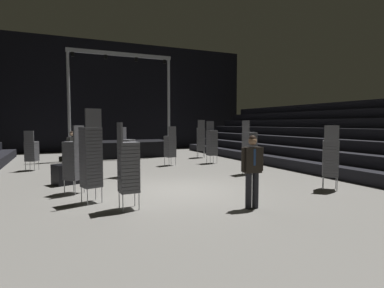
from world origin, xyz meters
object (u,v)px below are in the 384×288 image
Objects in this scene: chair_stack_front_right at (212,142)px; chair_stack_mid_centre at (32,151)px; crew_worker_near_stage at (72,147)px; chair_stack_front_left at (91,156)px; chair_stack_mid_left at (74,160)px; chair_stack_aisle_right at (127,152)px; man_with_tie at (252,167)px; chair_stack_aisle_left at (201,139)px; stage_riser at (119,147)px; chair_stack_mid_right at (128,166)px; equipment_road_case at (68,174)px; chair_stack_rear_centre at (170,146)px; chair_stack_rear_left at (249,147)px; chair_stack_rear_right at (330,158)px.

chair_stack_front_right is 8.25m from chair_stack_mid_centre.
chair_stack_front_left is at bearing 56.71° from crew_worker_near_stage.
chair_stack_aisle_right is at bearing 1.91° from chair_stack_mid_left.
chair_stack_front_right reaches higher than crew_worker_near_stage.
man_with_tie is 9.82m from crew_worker_near_stage.
chair_stack_mid_left is at bearing 2.74° from chair_stack_aisle_right.
chair_stack_front_left is at bearing -112.97° from chair_stack_aisle_left.
stage_riser is at bearing -160.24° from crew_worker_near_stage.
chair_stack_aisle_left reaches higher than chair_stack_mid_right.
man_with_tie is 1.02× the size of chair_stack_mid_centre.
chair_stack_mid_right is at bearing -70.29° from chair_stack_front_left.
chair_stack_mid_left is at bearing -85.58° from equipment_road_case.
chair_stack_mid_left is 1.05× the size of chair_stack_rear_centre.
stage_riser is 12.09m from chair_stack_mid_right.
chair_stack_rear_left reaches higher than chair_stack_mid_right.
chair_stack_rear_left reaches higher than chair_stack_rear_centre.
chair_stack_rear_centre is at bearing 153.63° from chair_stack_rear_right.
chair_stack_aisle_right is 2.29m from equipment_road_case.
chair_stack_mid_centre is (-1.45, 5.43, -0.13)m from chair_stack_mid_left.
chair_stack_aisle_left is 7.30m from crew_worker_near_stage.
stage_riser reaches higher than equipment_road_case.
chair_stack_aisle_right is at bearing 47.31° from chair_stack_front_left.
stage_riser reaches higher than crew_worker_near_stage.
chair_stack_rear_left reaches higher than chair_stack_rear_right.
man_with_tie is 4.04m from chair_stack_front_left.
chair_stack_mid_centre is 6.05m from chair_stack_rear_centre.
equipment_road_case is at bearing 22.01° from chair_stack_front_right.
crew_worker_near_stage is at bearing 85.67° from equipment_road_case.
chair_stack_rear_centre is at bearing -121.06° from chair_stack_aisle_left.
chair_stack_aisle_left is (3.55, 10.53, 0.12)m from man_with_tie.
chair_stack_front_left reaches higher than chair_stack_rear_left.
chair_stack_aisle_left is (6.26, 9.41, 0.08)m from chair_stack_mid_right.
chair_stack_aisle_left is (0.61, 2.62, 0.04)m from chair_stack_front_right.
chair_stack_rear_left is 3.53m from chair_stack_rear_right.
chair_stack_aisle_left is at bearing -101.46° from man_with_tie.
equipment_road_case is (-4.66, -2.98, -0.61)m from chair_stack_rear_centre.
chair_stack_rear_right is 1.18× the size of crew_worker_near_stage.
chair_stack_mid_left reaches higher than chair_stack_mid_centre.
chair_stack_mid_right is 4.12m from equipment_road_case.
chair_stack_mid_centre is 0.91× the size of chair_stack_aisle_right.
chair_stack_aisle_right is (0.91, 4.49, -0.08)m from chair_stack_mid_right.
chair_stack_rear_centre is 0.85× the size of chair_stack_aisle_left.
chair_stack_rear_centre is (3.45, 6.86, -0.08)m from chair_stack_mid_right.
chair_stack_front_left is 2.66× the size of equipment_road_case.
man_with_tie is at bearing -48.89° from chair_stack_front_left.
chair_stack_rear_right is 1.05× the size of chair_stack_aisle_right.
man_with_tie is 5.15m from chair_stack_rear_left.
chair_stack_mid_centre is 0.87× the size of chair_stack_rear_right.
chair_stack_rear_right is at bearing -84.01° from chair_stack_rear_centre.
chair_stack_mid_right is (-5.65, -6.79, -0.04)m from chair_stack_front_right.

